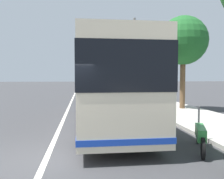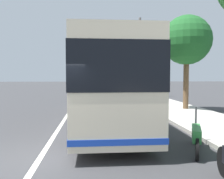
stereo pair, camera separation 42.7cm
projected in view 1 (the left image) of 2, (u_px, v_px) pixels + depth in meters
name	position (u px, v px, depth m)	size (l,w,h in m)	color
ground_plane	(46.00, 160.00, 6.34)	(220.00, 220.00, 0.00)	#38383A
sidewalk_curb	(167.00, 107.00, 17.10)	(110.00, 3.60, 0.14)	#B2ADA3
lane_divider_line	(68.00, 109.00, 16.25)	(110.00, 0.16, 0.01)	silver
coach_bus	(105.00, 80.00, 11.49)	(11.55, 2.59, 3.55)	beige
motorcycle_angled	(200.00, 135.00, 7.21)	(2.08, 0.92, 1.24)	black
car_far_distant	(97.00, 90.00, 27.09)	(4.41, 1.93, 1.46)	gold
car_oncoming	(90.00, 86.00, 41.90)	(4.19, 2.10, 1.48)	red
car_behind_bus	(91.00, 84.00, 50.00)	(4.51, 2.06, 1.40)	red
car_side_street	(89.00, 84.00, 55.76)	(4.37, 1.97, 1.41)	gold
roadside_tree_mid_block	(183.00, 41.00, 15.64)	(3.17, 3.17, 6.15)	brown
utility_pole	(134.00, 58.00, 26.57)	(0.27, 0.27, 8.66)	slate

